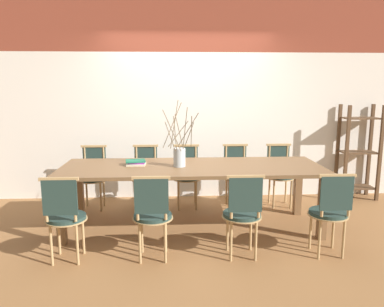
% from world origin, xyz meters
% --- Properties ---
extents(ground_plane, '(16.00, 16.00, 0.00)m').
position_xyz_m(ground_plane, '(0.00, 0.00, 0.00)').
color(ground_plane, olive).
extents(wall_rear, '(12.00, 0.06, 3.20)m').
position_xyz_m(wall_rear, '(0.00, 1.35, 1.60)').
color(wall_rear, silver).
rests_on(wall_rear, ground_plane).
extents(dining_table, '(3.09, 1.04, 0.77)m').
position_xyz_m(dining_table, '(0.00, 0.00, 0.69)').
color(dining_table, brown).
rests_on(dining_table, ground_plane).
extents(chair_near_leftend, '(0.40, 0.40, 0.88)m').
position_xyz_m(chair_near_leftend, '(-1.27, -0.83, 0.49)').
color(chair_near_leftend, '#233833').
rests_on(chair_near_leftend, ground_plane).
extents(chair_near_left, '(0.40, 0.40, 0.88)m').
position_xyz_m(chair_near_left, '(-0.43, -0.83, 0.49)').
color(chair_near_left, '#233833').
rests_on(chair_near_left, ground_plane).
extents(chair_near_center, '(0.40, 0.40, 0.88)m').
position_xyz_m(chair_near_center, '(0.46, -0.83, 0.49)').
color(chair_near_center, '#233833').
rests_on(chair_near_center, ground_plane).
extents(chair_near_right, '(0.40, 0.40, 0.88)m').
position_xyz_m(chair_near_right, '(1.34, -0.83, 0.49)').
color(chair_near_right, '#233833').
rests_on(chair_near_right, ground_plane).
extents(chair_far_leftend, '(0.40, 0.40, 0.88)m').
position_xyz_m(chair_far_leftend, '(-1.34, 0.83, 0.49)').
color(chair_far_leftend, '#233833').
rests_on(chair_far_leftend, ground_plane).
extents(chair_far_left, '(0.40, 0.40, 0.88)m').
position_xyz_m(chair_far_left, '(-0.61, 0.83, 0.49)').
color(chair_far_left, '#233833').
rests_on(chair_far_left, ground_plane).
extents(chair_far_center, '(0.40, 0.40, 0.88)m').
position_xyz_m(chair_far_center, '(-0.03, 0.83, 0.49)').
color(chair_far_center, '#233833').
rests_on(chair_far_center, ground_plane).
extents(chair_far_right, '(0.40, 0.40, 0.88)m').
position_xyz_m(chair_far_right, '(0.67, 0.83, 0.49)').
color(chair_far_right, '#233833').
rests_on(chair_far_right, ground_plane).
extents(chair_far_rightend, '(0.40, 0.40, 0.88)m').
position_xyz_m(chair_far_rightend, '(1.31, 0.83, 0.49)').
color(chair_far_rightend, '#233833').
rests_on(chair_far_rightend, ground_plane).
extents(vase_centerpiece, '(0.42, 0.42, 0.77)m').
position_xyz_m(vase_centerpiece, '(-0.15, -0.02, 0.90)').
color(vase_centerpiece, '#B2BCC1').
rests_on(vase_centerpiece, dining_table).
extents(book_stack, '(0.25, 0.21, 0.06)m').
position_xyz_m(book_stack, '(-0.67, 0.10, 0.80)').
color(book_stack, beige).
rests_on(book_stack, dining_table).
extents(shelving_rack, '(0.56, 0.35, 1.43)m').
position_xyz_m(shelving_rack, '(2.58, 1.11, 0.71)').
color(shelving_rack, '#513823').
rests_on(shelving_rack, ground_plane).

